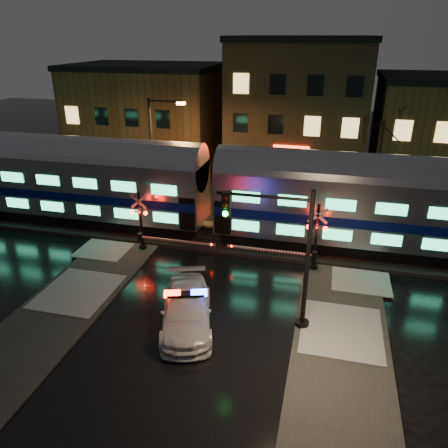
% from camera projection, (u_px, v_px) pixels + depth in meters
% --- Properties ---
extents(ground, '(120.00, 120.00, 0.00)m').
position_uv_depth(ground, '(217.00, 280.00, 23.42)').
color(ground, black).
rests_on(ground, ground).
extents(ballast, '(90.00, 4.20, 0.24)m').
position_uv_depth(ballast, '(237.00, 239.00, 27.82)').
color(ballast, black).
rests_on(ballast, ground).
extents(sidewalk_left, '(4.00, 20.00, 0.12)m').
position_uv_depth(sidewalk_left, '(42.00, 328.00, 19.51)').
color(sidewalk_left, '#2D2D2D').
rests_on(sidewalk_left, ground).
extents(sidewalk_right, '(4.00, 20.00, 0.12)m').
position_uv_depth(sidewalk_right, '(341.00, 379.00, 16.62)').
color(sidewalk_right, '#2D2D2D').
rests_on(sidewalk_right, ground).
extents(building_left, '(14.00, 10.00, 9.00)m').
position_uv_depth(building_left, '(148.00, 116.00, 44.07)').
color(building_left, '#51331F').
rests_on(building_left, ground).
extents(building_mid, '(12.00, 11.00, 11.50)m').
position_uv_depth(building_mid, '(299.00, 108.00, 40.68)').
color(building_mid, brown).
rests_on(building_mid, ground).
extents(building_right, '(12.00, 10.00, 8.50)m').
position_uv_depth(building_right, '(448.00, 132.00, 37.95)').
color(building_right, '#51331F').
rests_on(building_right, ground).
extents(train, '(51.00, 3.12, 5.92)m').
position_uv_depth(train, '(211.00, 188.00, 26.88)').
color(train, black).
rests_on(train, ballast).
extents(police_car, '(3.74, 5.83, 1.74)m').
position_uv_depth(police_car, '(186.00, 310.00, 19.53)').
color(police_car, silver).
rests_on(police_car, ground).
extents(crossing_signal_right, '(5.53, 0.64, 3.91)m').
position_uv_depth(crossing_signal_right, '(309.00, 244.00, 23.80)').
color(crossing_signal_right, black).
rests_on(crossing_signal_right, ground).
extents(crossing_signal_left, '(5.26, 0.63, 3.73)m').
position_uv_depth(crossing_signal_left, '(146.00, 228.00, 25.95)').
color(crossing_signal_left, black).
rests_on(crossing_signal_left, ground).
extents(traffic_light, '(4.22, 0.73, 6.53)m').
position_uv_depth(traffic_light, '(283.00, 257.00, 18.45)').
color(traffic_light, black).
rests_on(traffic_light, ground).
extents(streetlight, '(2.72, 0.28, 8.14)m').
position_uv_depth(streetlight, '(155.00, 148.00, 31.08)').
color(streetlight, black).
rests_on(streetlight, ground).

